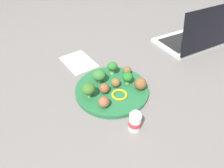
# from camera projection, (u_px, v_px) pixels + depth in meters

# --- Properties ---
(ground_plane) EXTENTS (4.00, 4.00, 0.00)m
(ground_plane) POSITION_uv_depth(u_px,v_px,m) (112.00, 91.00, 0.74)
(ground_plane) COLOR slate
(plate) EXTENTS (0.28, 0.28, 0.02)m
(plate) POSITION_uv_depth(u_px,v_px,m) (112.00, 90.00, 0.74)
(plate) COLOR #236638
(plate) RESTS_ON ground_plane
(broccoli_floret_front_right) EXTENTS (0.05, 0.05, 0.05)m
(broccoli_floret_front_right) POSITION_uv_depth(u_px,v_px,m) (99.00, 75.00, 0.74)
(broccoli_floret_front_right) COLOR #A1CC7A
(broccoli_floret_front_right) RESTS_ON plate
(broccoli_floret_center) EXTENTS (0.04, 0.04, 0.05)m
(broccoli_floret_center) POSITION_uv_depth(u_px,v_px,m) (128.00, 77.00, 0.74)
(broccoli_floret_center) COLOR #90C170
(broccoli_floret_center) RESTS_ON plate
(broccoli_floret_back_right) EXTENTS (0.05, 0.05, 0.06)m
(broccoli_floret_back_right) POSITION_uv_depth(u_px,v_px,m) (89.00, 89.00, 0.67)
(broccoli_floret_back_right) COLOR #94BB7F
(broccoli_floret_back_right) RESTS_ON plate
(broccoli_floret_far_rim) EXTENTS (0.04, 0.04, 0.05)m
(broccoli_floret_far_rim) POSITION_uv_depth(u_px,v_px,m) (112.00, 67.00, 0.78)
(broccoli_floret_far_rim) COLOR #8EC86A
(broccoli_floret_far_rim) RESTS_ON plate
(meatball_center) EXTENTS (0.04, 0.04, 0.04)m
(meatball_center) POSITION_uv_depth(u_px,v_px,m) (104.00, 102.00, 0.65)
(meatball_center) COLOR brown
(meatball_center) RESTS_ON plate
(meatball_mid_left) EXTENTS (0.05, 0.05, 0.05)m
(meatball_mid_left) POSITION_uv_depth(u_px,v_px,m) (140.00, 84.00, 0.72)
(meatball_mid_left) COLOR brown
(meatball_mid_left) RESTS_ON plate
(meatball_back_right) EXTENTS (0.04, 0.04, 0.04)m
(meatball_back_right) POSITION_uv_depth(u_px,v_px,m) (104.00, 88.00, 0.70)
(meatball_back_right) COLOR brown
(meatball_back_right) RESTS_ON plate
(meatball_back_left) EXTENTS (0.04, 0.04, 0.04)m
(meatball_back_left) POSITION_uv_depth(u_px,v_px,m) (127.00, 71.00, 0.79)
(meatball_back_left) COLOR brown
(meatball_back_left) RESTS_ON plate
(meatball_near_rim) EXTENTS (0.04, 0.04, 0.04)m
(meatball_near_rim) POSITION_uv_depth(u_px,v_px,m) (115.00, 82.00, 0.73)
(meatball_near_rim) COLOR brown
(meatball_near_rim) RESTS_ON plate
(pepper_ring_mid_right) EXTENTS (0.08, 0.08, 0.01)m
(pepper_ring_mid_right) POSITION_uv_depth(u_px,v_px,m) (119.00, 95.00, 0.70)
(pepper_ring_mid_right) COLOR yellow
(pepper_ring_mid_right) RESTS_ON plate
(napkin) EXTENTS (0.18, 0.13, 0.01)m
(napkin) POSITION_uv_depth(u_px,v_px,m) (79.00, 62.00, 0.89)
(napkin) COLOR white
(napkin) RESTS_ON ground_plane
(fork) EXTENTS (0.12, 0.03, 0.01)m
(fork) POSITION_uv_depth(u_px,v_px,m) (83.00, 60.00, 0.89)
(fork) COLOR silver
(fork) RESTS_ON napkin
(knife) EXTENTS (0.15, 0.03, 0.01)m
(knife) POSITION_uv_depth(u_px,v_px,m) (76.00, 63.00, 0.88)
(knife) COLOR silver
(knife) RESTS_ON napkin
(yogurt_bottle) EXTENTS (0.04, 0.04, 0.07)m
(yogurt_bottle) POSITION_uv_depth(u_px,v_px,m) (135.00, 122.00, 0.59)
(yogurt_bottle) COLOR white
(yogurt_bottle) RESTS_ON ground_plane
(laptop) EXTENTS (0.28, 0.36, 0.21)m
(laptop) POSITION_uv_depth(u_px,v_px,m) (193.00, 38.00, 0.99)
(laptop) COLOR silver
(laptop) RESTS_ON ground_plane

